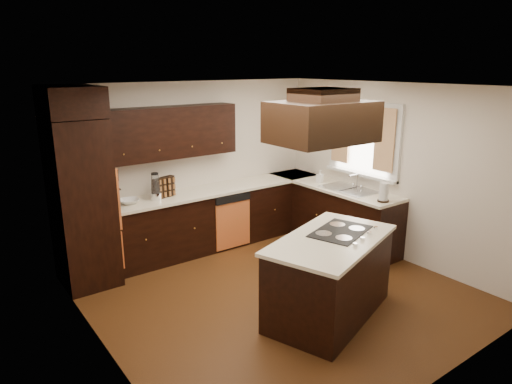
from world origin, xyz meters
TOP-DOWN VIEW (x-y plane):
  - floor at (0.00, 0.00)m, footprint 4.20×4.20m
  - ceiling at (0.00, 0.00)m, footprint 4.20×4.20m
  - wall_back at (0.00, 2.11)m, footprint 4.20×0.02m
  - wall_front at (0.00, -2.11)m, footprint 4.20×0.02m
  - wall_left at (-2.11, 0.00)m, footprint 0.02×4.20m
  - wall_right at (2.11, 0.00)m, footprint 0.02×4.20m
  - oven_column at (-1.78, 1.71)m, footprint 0.65×0.75m
  - wall_oven_face at (-1.43, 1.71)m, footprint 0.05×0.62m
  - base_cabinets_back at (0.03, 1.80)m, footprint 2.93×0.60m
  - base_cabinets_right at (1.80, 0.90)m, footprint 0.60×2.40m
  - countertop_back at (0.03, 1.79)m, footprint 2.93×0.63m
  - countertop_right at (1.79, 0.90)m, footprint 0.63×2.40m
  - upper_cabinets at (-0.43, 1.93)m, footprint 2.00×0.34m
  - dishwasher_front at (0.33, 1.50)m, footprint 0.60×0.05m
  - window_frame at (2.07, 0.55)m, footprint 0.06×1.32m
  - window_pane at (2.10, 0.55)m, footprint 0.00×1.20m
  - curtain_left at (2.01, 0.13)m, footprint 0.02×0.34m
  - curtain_right at (2.01, 0.97)m, footprint 0.02×0.34m
  - sink_rim at (1.80, 0.55)m, footprint 0.52×0.84m
  - island at (0.15, -0.71)m, footprint 1.74×1.31m
  - island_top at (0.15, -0.71)m, footprint 1.82×1.38m
  - cooktop at (0.37, -0.64)m, footprint 0.85×0.70m
  - range_hood at (0.10, -0.55)m, footprint 1.05×0.72m
  - hood_duct at (0.10, -0.55)m, footprint 0.55×0.50m
  - blender_base at (-0.76, 1.76)m, footprint 0.15×0.15m
  - blender_pitcher at (-0.76, 1.76)m, footprint 0.13×0.13m
  - spice_rack at (-0.63, 1.81)m, footprint 0.36×0.18m
  - mixing_bowl at (-1.13, 1.80)m, footprint 0.32×0.32m
  - soap_bottle at (1.74, 1.12)m, footprint 0.12×0.12m
  - paper_towel at (1.70, -0.17)m, footprint 0.13×0.13m

SIDE VIEW (x-z plane):
  - floor at x=0.00m, z-range -0.02..0.00m
  - dishwasher_front at x=0.33m, z-range 0.04..0.76m
  - base_cabinets_back at x=0.03m, z-range 0.00..0.88m
  - base_cabinets_right at x=1.80m, z-range 0.00..0.88m
  - island at x=0.15m, z-range 0.00..0.88m
  - countertop_back at x=0.03m, z-range 0.88..0.92m
  - countertop_right at x=1.79m, z-range 0.88..0.92m
  - island_top at x=0.15m, z-range 0.88..0.92m
  - sink_rim at x=1.80m, z-range 0.92..0.93m
  - cooktop at x=0.37m, z-range 0.92..0.93m
  - mixing_bowl at x=-1.13m, z-range 0.92..0.98m
  - blender_base at x=-0.76m, z-range 0.92..1.02m
  - soap_bottle at x=1.74m, z-range 0.92..1.12m
  - paper_towel at x=1.70m, z-range 0.92..1.19m
  - oven_column at x=-1.78m, z-range 0.00..2.12m
  - spice_rack at x=-0.63m, z-range 0.92..1.21m
  - wall_oven_face at x=-1.43m, z-range 0.73..1.51m
  - blender_pitcher at x=-0.76m, z-range 1.02..1.28m
  - wall_back at x=0.00m, z-range 0.00..2.50m
  - wall_front at x=0.00m, z-range 0.00..2.50m
  - wall_left at x=-2.11m, z-range 0.00..2.50m
  - wall_right at x=2.11m, z-range 0.00..2.50m
  - window_frame at x=2.07m, z-range 1.09..2.21m
  - window_pane at x=2.10m, z-range 1.15..2.15m
  - curtain_left at x=2.01m, z-range 1.25..2.15m
  - curtain_right at x=2.01m, z-range 1.25..2.15m
  - upper_cabinets at x=-0.43m, z-range 1.45..2.17m
  - range_hood at x=0.10m, z-range 1.95..2.37m
  - hood_duct at x=0.10m, z-range 2.37..2.50m
  - ceiling at x=0.00m, z-range 2.50..2.52m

